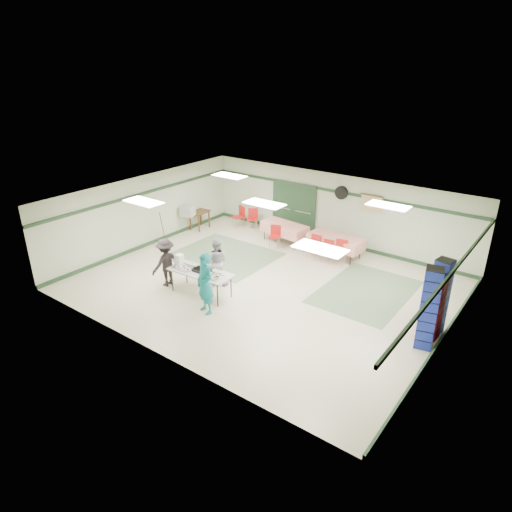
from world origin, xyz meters
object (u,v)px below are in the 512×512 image
Objects in this scene: chair_loose_a at (253,217)px; crate_stack_red at (434,307)px; chair_d at (275,234)px; volunteer_grey at (217,261)px; chair_a at (327,248)px; chair_loose_b at (240,215)px; volunteer_teal at (205,284)px; chair_c at (341,250)px; serving_table at (201,273)px; crate_stack_blue_a at (429,309)px; dining_table_a at (336,241)px; broom at (162,227)px; dining_table_b at (284,228)px; office_printer at (188,211)px; volunteer_dark at (166,262)px; printer_table at (200,214)px; chair_b at (315,244)px; crate_stack_blue_b at (439,297)px.

chair_loose_a is 9.29m from crate_stack_red.
volunteer_grey is at bearing -106.79° from chair_d.
chair_a is 5.17m from crate_stack_red.
volunteer_teal is at bearing -40.34° from chair_loose_b.
chair_d is 0.91× the size of chair_loose_b.
chair_c is 0.50× the size of crate_stack_red.
chair_a reaches higher than serving_table.
volunteer_grey is 0.72× the size of crate_stack_blue_a.
dining_table_a is 1.14× the size of crate_stack_red.
chair_d is 4.35m from broom.
chair_a is (2.19, -0.57, -0.09)m from dining_table_b.
dining_table_b reaches higher than serving_table.
crate_stack_red is at bearing -45.28° from chair_c.
crate_stack_red is at bearing -24.33° from office_printer.
volunteer_teal is at bearing -108.27° from chair_a.
broom is (-3.72, -2.24, 0.11)m from chair_d.
volunteer_dark is 1.72× the size of chair_c.
chair_loose_b is at bearing -158.93° from volunteer_dark.
volunteer_grey reaches higher than chair_a.
chair_c reaches higher than chair_a.
office_printer is at bearing 86.84° from broom.
printer_table is (-2.71, 4.38, -0.14)m from volunteer_dark.
volunteer_teal is 0.83× the size of crate_stack_blue_a.
chair_loose_a reaches higher than chair_a.
crate_stack_blue_a is at bearing -42.22° from chair_a.
printer_table is at bearing 167.00° from crate_stack_red.
broom is (-1.34, -3.10, 0.06)m from chair_loose_b.
chair_d reaches higher than printer_table.
office_printer is at bearing 135.09° from serving_table.
serving_table reaches higher than printer_table.
volunteer_grey reaches higher than chair_b.
broom reaches higher than chair_loose_a.
chair_c is (3.67, 4.65, -0.22)m from volunteer_dark.
crate_stack_blue_b is at bearing -34.17° from chair_a.
crate_stack_blue_a reaches higher than chair_a.
crate_stack_blue_a is at bearing -4.96° from chair_loose_b.
dining_table_b is 3.80× the size of office_printer.
chair_d is (-2.73, -0.01, -0.03)m from chair_c.
dining_table_a is at bearing 139.92° from crate_stack_blue_a.
volunteer_dark is 5.16m from printer_table.
volunteer_teal is 1.00× the size of crate_stack_red.
dining_table_a is at bearing 15.41° from chair_loose_b.
office_printer is at bearing -177.85° from chair_a.
dining_table_b is 2.14× the size of chair_c.
volunteer_grey is 3.92m from chair_b.
dining_table_a is at bearing 144.03° from crate_stack_red.
chair_b is 5.88m from broom.
dining_table_a is 0.58m from chair_a.
office_printer is (-6.37, -0.94, 0.39)m from chair_c.
crate_stack_red reaches higher than dining_table_a.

